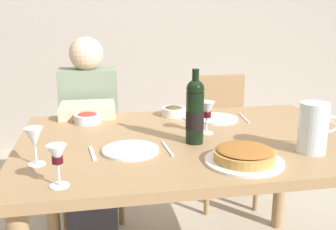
{
  "coord_description": "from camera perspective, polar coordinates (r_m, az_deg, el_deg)",
  "views": [
    {
      "loc": [
        -0.4,
        -1.59,
        1.31
      ],
      "look_at": [
        -0.09,
        0.06,
        0.86
      ],
      "focal_mm": 41.52,
      "sensor_mm": 36.0,
      "label": 1
    }
  ],
  "objects": [
    {
      "name": "wine_bottle",
      "position": [
        1.63,
        3.9,
        0.5
      ],
      "size": [
        0.08,
        0.08,
        0.32
      ],
      "color": "black",
      "rests_on": "dining_table"
    },
    {
      "name": "salad_bowl",
      "position": [
        1.99,
        -11.74,
        -0.37
      ],
      "size": [
        0.13,
        0.13,
        0.05
      ],
      "color": "silver",
      "rests_on": "dining_table"
    },
    {
      "name": "back_wall",
      "position": [
        3.88,
        -4.92,
        16.4
      ],
      "size": [
        8.0,
        0.1,
        2.8
      ],
      "primitive_type": "cube",
      "color": "#A3998E",
      "rests_on": "ground"
    },
    {
      "name": "olive_bowl",
      "position": [
        2.08,
        0.82,
        0.62
      ],
      "size": [
        0.13,
        0.13,
        0.05
      ],
      "color": "white",
      "rests_on": "dining_table"
    },
    {
      "name": "wine_glass_centre",
      "position": [
        1.77,
        5.71,
        0.57
      ],
      "size": [
        0.07,
        0.07,
        0.15
      ],
      "color": "silver",
      "rests_on": "dining_table"
    },
    {
      "name": "dining_table",
      "position": [
        1.76,
        3.32,
        -6.23
      ],
      "size": [
        1.5,
        1.0,
        0.76
      ],
      "color": "#9E7A51",
      "rests_on": "ground"
    },
    {
      "name": "wine_glass_left_diner",
      "position": [
        1.28,
        -15.95,
        -5.94
      ],
      "size": [
        0.06,
        0.06,
        0.14
      ],
      "color": "silver",
      "rests_on": "dining_table"
    },
    {
      "name": "knife_left_setting",
      "position": [
        2.07,
        11.12,
        -0.43
      ],
      "size": [
        0.03,
        0.18,
        0.0
      ],
      "primitive_type": "cube",
      "rotation": [
        0.0,
        0.0,
        1.46
      ],
      "color": "silver",
      "rests_on": "dining_table"
    },
    {
      "name": "baked_tart",
      "position": [
        1.47,
        11.15,
        -5.86
      ],
      "size": [
        0.29,
        0.29,
        0.06
      ],
      "color": "white",
      "rests_on": "dining_table"
    },
    {
      "name": "spoon_right_setting",
      "position": [
        1.56,
        -11.02,
        -5.57
      ],
      "size": [
        0.03,
        0.16,
        0.0
      ],
      "primitive_type": "cube",
      "rotation": [
        0.0,
        0.0,
        1.68
      ],
      "color": "silver",
      "rests_on": "dining_table"
    },
    {
      "name": "chair_left",
      "position": [
        2.6,
        -11.19,
        -3.38
      ],
      "size": [
        0.4,
        0.4,
        0.87
      ],
      "rotation": [
        0.0,
        0.0,
        3.13
      ],
      "color": "#9E7A51",
      "rests_on": "ground"
    },
    {
      "name": "chair_right",
      "position": [
        2.74,
        7.98,
        -2.26
      ],
      "size": [
        0.41,
        0.41,
        0.87
      ],
      "rotation": [
        0.0,
        0.0,
        3.12
      ],
      "color": "#9E7A51",
      "rests_on": "ground"
    },
    {
      "name": "knife_right_setting",
      "position": [
        1.59,
        -0.08,
        -4.96
      ],
      "size": [
        0.02,
        0.18,
        0.0
      ],
      "primitive_type": "cube",
      "rotation": [
        0.0,
        0.0,
        1.63
      ],
      "color": "silver",
      "rests_on": "dining_table"
    },
    {
      "name": "water_pitcher",
      "position": [
        1.63,
        20.51,
        -2.16
      ],
      "size": [
        0.17,
        0.11,
        0.2
      ],
      "color": "silver",
      "rests_on": "dining_table"
    },
    {
      "name": "dinner_plate_right_setting",
      "position": [
        1.57,
        -5.51,
        -5.17
      ],
      "size": [
        0.23,
        0.23,
        0.01
      ],
      "primitive_type": "cylinder",
      "color": "white",
      "rests_on": "dining_table"
    },
    {
      "name": "fork_left_setting",
      "position": [
        1.98,
        3.03,
        -0.87
      ],
      "size": [
        0.03,
        0.16,
        0.0
      ],
      "primitive_type": "cube",
      "rotation": [
        0.0,
        0.0,
        1.68
      ],
      "color": "silver",
      "rests_on": "dining_table"
    },
    {
      "name": "diner_left",
      "position": [
        2.34,
        -11.4,
        -2.4
      ],
      "size": [
        0.34,
        0.5,
        1.16
      ],
      "rotation": [
        0.0,
        0.0,
        3.13
      ],
      "color": "gray",
      "rests_on": "ground"
    },
    {
      "name": "wine_glass_right_diner",
      "position": [
        1.48,
        -19.04,
        -3.33
      ],
      "size": [
        0.07,
        0.07,
        0.14
      ],
      "color": "silver",
      "rests_on": "dining_table"
    },
    {
      "name": "dinner_plate_left_setting",
      "position": [
        2.02,
        7.17,
        -0.55
      ],
      "size": [
        0.22,
        0.22,
        0.01
      ],
      "primitive_type": "cylinder",
      "color": "silver",
      "rests_on": "dining_table"
    }
  ]
}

